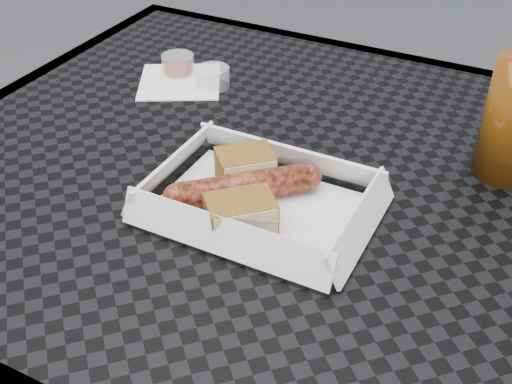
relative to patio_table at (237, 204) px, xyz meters
The scene contains 9 objects.
patio_table is the anchor object (origin of this frame).
food_tray 0.14m from the patio_table, 47.38° to the right, with size 0.22×0.15×0.00m, color white.
bratwurst 0.14m from the patio_table, 55.80° to the right, with size 0.14×0.14×0.03m.
bread_near 0.12m from the patio_table, 50.56° to the right, with size 0.06×0.05×0.04m, color brown.
bread_far 0.18m from the patio_table, 59.30° to the right, with size 0.07×0.05×0.04m, color brown.
veg_garnish 0.21m from the patio_table, 41.51° to the right, with size 0.03×0.03×0.00m.
napkin 0.24m from the patio_table, 140.74° to the left, with size 0.12×0.12×0.00m, color white.
condiment_cup_sauce 0.27m from the patio_table, 139.00° to the left, with size 0.05×0.05×0.03m, color #920A0A.
condiment_cup_empty 0.22m from the patio_table, 128.51° to the left, with size 0.05×0.05×0.03m, color silver.
Camera 1 is at (0.33, -0.59, 1.19)m, focal length 45.00 mm.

